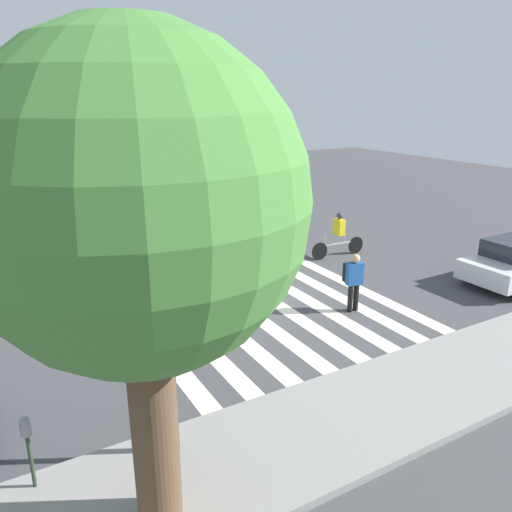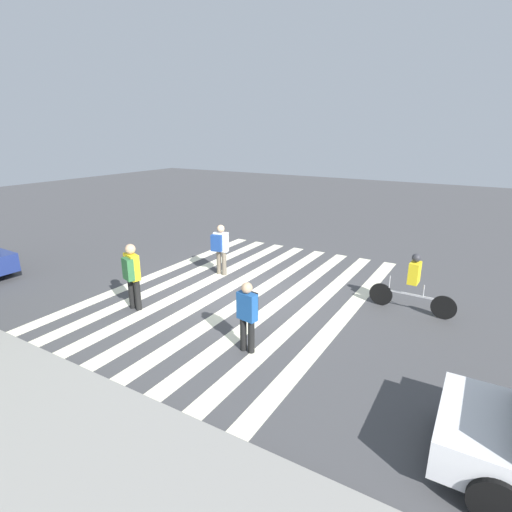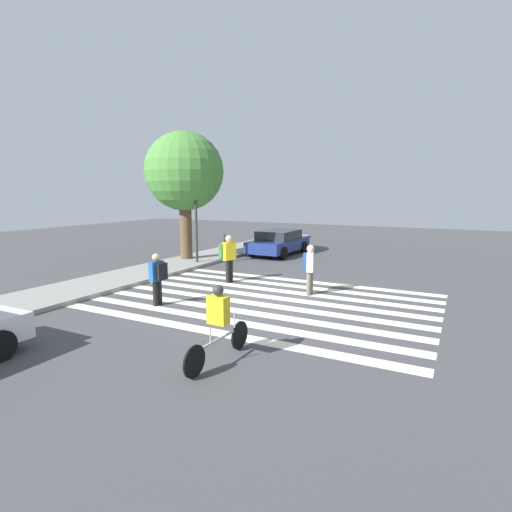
{
  "view_description": "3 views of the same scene",
  "coord_description": "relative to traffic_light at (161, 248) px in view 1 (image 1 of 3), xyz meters",
  "views": [
    {
      "loc": [
        6.27,
        11.83,
        5.44
      ],
      "look_at": [
        -0.53,
        0.01,
        1.0
      ],
      "focal_mm": 35.0,
      "sensor_mm": 36.0,
      "label": 1
    },
    {
      "loc": [
        -5.97,
        9.02,
        4.49
      ],
      "look_at": [
        -0.28,
        -0.46,
        1.02
      ],
      "focal_mm": 28.0,
      "sensor_mm": 36.0,
      "label": 2
    },
    {
      "loc": [
        -10.84,
        -5.28,
        3.33
      ],
      "look_at": [
        0.35,
        0.54,
        1.32
      ],
      "focal_mm": 28.0,
      "sensor_mm": 36.0,
      "label": 3
    }
  ],
  "objects": [
    {
      "name": "cyclist_mid_street",
      "position": [
        -8.64,
        -6.64,
        -2.55
      ],
      "size": [
        2.17,
        0.41,
        1.57
      ],
      "rotation": [
        0.0,
        0.0,
        -0.03
      ],
      "color": "black",
      "rests_on": "ground_plane"
    },
    {
      "name": "sidewalk_curb",
      "position": [
        -4.12,
        0.78,
        -3.34
      ],
      "size": [
        36.0,
        2.5,
        0.14
      ],
      "color": "gray",
      "rests_on": "ground_plane"
    },
    {
      "name": "pedestrian_child_with_backpack",
      "position": [
        -6.05,
        -2.84,
        -2.49
      ],
      "size": [
        0.46,
        0.41,
        1.57
      ],
      "rotation": [
        0.0,
        0.0,
        -0.18
      ],
      "color": "black",
      "rests_on": "ground_plane"
    },
    {
      "name": "parking_meter",
      "position": [
        2.02,
        -0.16,
        -2.45
      ],
      "size": [
        0.15,
        0.15,
        1.29
      ],
      "color": "#283828",
      "rests_on": "ground_plane"
    },
    {
      "name": "traffic_light",
      "position": [
        0.0,
        0.0,
        0.0
      ],
      "size": [
        0.6,
        0.5,
        4.88
      ],
      "color": "#283828",
      "rests_on": "ground_plane"
    },
    {
      "name": "pedestrian_adult_blue_shirt",
      "position": [
        -2.78,
        -6.39,
        -2.44
      ],
      "size": [
        0.5,
        0.46,
        1.66
      ],
      "rotation": [
        0.0,
        0.0,
        3.39
      ],
      "color": "#6B6051",
      "rests_on": "ground_plane"
    },
    {
      "name": "street_tree",
      "position": [
        0.64,
        1.21,
        0.87
      ],
      "size": [
        3.74,
        3.74,
        6.21
      ],
      "color": "brown",
      "rests_on": "ground_plane"
    },
    {
      "name": "crosswalk_stripes",
      "position": [
        -4.12,
        -5.47,
        -3.41
      ],
      "size": [
        6.69,
        10.0,
        0.01
      ],
      "color": "#F2EDCC",
      "rests_on": "ground_plane"
    },
    {
      "name": "pedestrian_adult_yellow_jacket",
      "position": [
        -2.41,
        -3.05,
        -2.37
      ],
      "size": [
        0.54,
        0.51,
        1.77
      ],
      "rotation": [
        0.0,
        0.0,
        2.81
      ],
      "color": "black",
      "rests_on": "ground_plane"
    },
    {
      "name": "ground_plane",
      "position": [
        -4.12,
        -5.47,
        -3.41
      ],
      "size": [
        60.0,
        60.0,
        0.0
      ],
      "primitive_type": "plane",
      "color": "#444447"
    }
  ]
}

